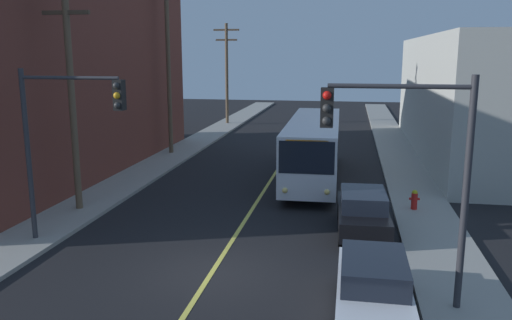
# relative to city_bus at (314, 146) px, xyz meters

# --- Properties ---
(ground_plane) EXTENTS (120.00, 120.00, 0.00)m
(ground_plane) POSITION_rel_city_bus_xyz_m (-2.20, -12.90, -1.82)
(ground_plane) COLOR black
(sidewalk_left) EXTENTS (2.50, 90.00, 0.15)m
(sidewalk_left) POSITION_rel_city_bus_xyz_m (-9.45, -2.90, -1.74)
(sidewalk_left) COLOR gray
(sidewalk_left) RESTS_ON ground
(sidewalk_right) EXTENTS (2.50, 90.00, 0.15)m
(sidewalk_right) POSITION_rel_city_bus_xyz_m (5.05, -2.90, -1.74)
(sidewalk_right) COLOR gray
(sidewalk_right) RESTS_ON ground
(lane_stripe_center) EXTENTS (0.16, 60.00, 0.01)m
(lane_stripe_center) POSITION_rel_city_bus_xyz_m (-2.20, 2.10, -1.81)
(lane_stripe_center) COLOR #D8CC4C
(lane_stripe_center) RESTS_ON ground
(building_left_brick) EXTENTS (10.00, 23.38, 10.67)m
(building_left_brick) POSITION_rel_city_bus_xyz_m (-15.69, -0.93, 3.52)
(building_left_brick) COLOR brown
(building_left_brick) RESTS_ON ground
(city_bus) EXTENTS (2.76, 12.19, 3.20)m
(city_bus) POSITION_rel_city_bus_xyz_m (0.00, 0.00, 0.00)
(city_bus) COLOR silver
(city_bus) RESTS_ON ground
(parked_car_white) EXTENTS (1.82, 4.40, 1.62)m
(parked_car_white) POSITION_rel_city_bus_xyz_m (2.56, -14.84, -0.98)
(parked_car_white) COLOR silver
(parked_car_white) RESTS_ON ground
(parked_car_black) EXTENTS (1.95, 4.46, 1.62)m
(parked_car_black) POSITION_rel_city_bus_xyz_m (2.43, -8.35, -0.98)
(parked_car_black) COLOR black
(parked_car_black) RESTS_ON ground
(utility_pole_near) EXTENTS (2.40, 0.28, 9.59)m
(utility_pole_near) POSITION_rel_city_bus_xyz_m (-9.43, -7.68, 3.62)
(utility_pole_near) COLOR brown
(utility_pole_near) RESTS_ON sidewalk_left
(utility_pole_mid) EXTENTS (2.40, 0.28, 11.52)m
(utility_pole_mid) POSITION_rel_city_bus_xyz_m (-9.83, 5.26, 4.62)
(utility_pole_mid) COLOR brown
(utility_pole_mid) RESTS_ON sidewalk_left
(utility_pole_far) EXTENTS (2.40, 0.28, 9.20)m
(utility_pole_far) POSITION_rel_city_bus_xyz_m (-9.61, 20.63, 3.42)
(utility_pole_far) COLOR brown
(utility_pole_far) RESTS_ON sidewalk_left
(traffic_signal_left_corner) EXTENTS (3.75, 0.48, 6.00)m
(traffic_signal_left_corner) POSITION_rel_city_bus_xyz_m (-7.61, -11.35, 2.49)
(traffic_signal_left_corner) COLOR #2D2D33
(traffic_signal_left_corner) RESTS_ON sidewalk_left
(traffic_signal_right_corner) EXTENTS (3.75, 0.48, 6.00)m
(traffic_signal_right_corner) POSITION_rel_city_bus_xyz_m (3.21, -14.16, 2.49)
(traffic_signal_right_corner) COLOR #2D2D33
(traffic_signal_right_corner) RESTS_ON sidewalk_right
(fire_hydrant) EXTENTS (0.44, 0.26, 0.84)m
(fire_hydrant) POSITION_rel_city_bus_xyz_m (4.65, -5.31, -1.23)
(fire_hydrant) COLOR red
(fire_hydrant) RESTS_ON sidewalk_right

